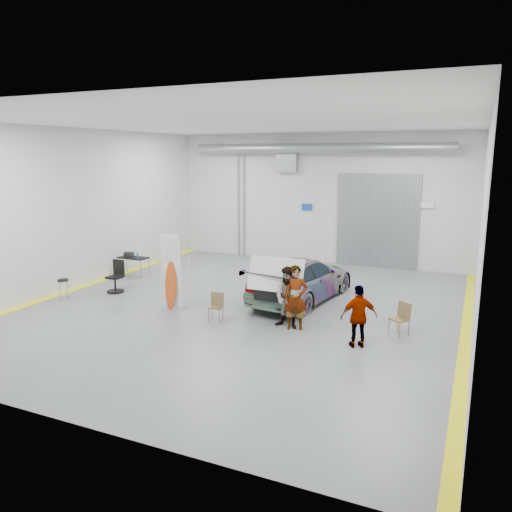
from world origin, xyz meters
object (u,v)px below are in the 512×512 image
at_px(person_b, 289,298).
at_px(sedan_car, 301,279).
at_px(work_table, 132,257).
at_px(office_chair, 116,278).
at_px(surfboard_display, 171,278).
at_px(person_c, 359,316).
at_px(shop_stool, 64,290).
at_px(folding_chair_far, 399,325).
at_px(person_a, 296,298).
at_px(folding_chair_near, 216,312).

bearing_deg(person_b, sedan_car, 106.99).
bearing_deg(work_table, office_chair, -65.36).
relative_size(sedan_car, surfboard_display, 1.96).
xyz_separation_m(sedan_car, surfboard_display, (-3.52, -2.78, 0.32)).
distance_m(person_c, work_table, 11.25).
height_order(surfboard_display, shop_stool, surfboard_display).
bearing_deg(work_table, person_b, -22.31).
xyz_separation_m(work_table, office_chair, (1.06, -2.32, -0.28)).
bearing_deg(shop_stool, surfboard_display, 10.14).
bearing_deg(sedan_car, folding_chair_far, 156.67).
xyz_separation_m(surfboard_display, folding_chair_far, (7.20, 0.56, -0.78)).
bearing_deg(person_c, sedan_car, -81.34).
bearing_deg(folding_chair_far, office_chair, -150.69).
distance_m(person_a, office_chair, 7.52).
relative_size(folding_chair_far, work_table, 0.73).
bearing_deg(work_table, person_c, -21.15).
bearing_deg(person_a, shop_stool, 168.43).
distance_m(surfboard_display, folding_chair_far, 7.26).
relative_size(surfboard_display, work_table, 2.07).
relative_size(person_b, surfboard_display, 0.70).
bearing_deg(folding_chair_far, person_b, -136.00).
bearing_deg(shop_stool, person_c, -0.31).
relative_size(sedan_car, person_a, 2.73).
xyz_separation_m(person_c, office_chair, (-9.43, 1.74, -0.33)).
xyz_separation_m(person_a, person_c, (1.99, -0.66, -0.10)).
distance_m(person_b, work_table, 8.96).
bearing_deg(work_table, shop_stool, -87.80).
bearing_deg(person_c, work_table, -50.99).
bearing_deg(sedan_car, work_table, 4.02).
xyz_separation_m(person_b, folding_chair_near, (-2.26, -0.31, -0.66)).
relative_size(sedan_car, folding_chair_near, 6.08).
xyz_separation_m(sedan_car, work_table, (-7.67, 0.51, 0.04)).
bearing_deg(surfboard_display, sedan_car, 40.73).
height_order(person_a, surfboard_display, surfboard_display).
relative_size(person_a, work_table, 1.49).
height_order(person_c, folding_chair_near, person_c).
xyz_separation_m(sedan_car, person_b, (0.62, -2.90, 0.17)).
height_order(folding_chair_near, shop_stool, folding_chair_near).
bearing_deg(shop_stool, person_b, 4.23).
height_order(person_a, person_c, person_a).
distance_m(person_b, surfboard_display, 4.15).
height_order(sedan_car, person_b, person_b).
relative_size(folding_chair_near, shop_stool, 1.11).
height_order(surfboard_display, office_chair, surfboard_display).
bearing_deg(office_chair, person_b, -7.09).
relative_size(sedan_car, shop_stool, 6.75).
distance_m(sedan_car, folding_chair_far, 4.32).
height_order(sedan_car, shop_stool, sedan_car).
bearing_deg(surfboard_display, office_chair, 164.96).
relative_size(sedan_car, folding_chair_far, 5.54).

